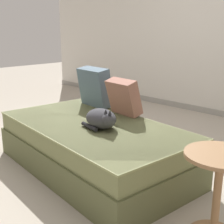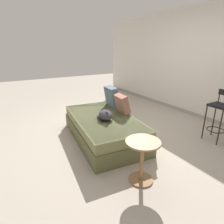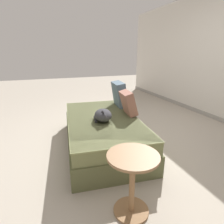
# 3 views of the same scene
# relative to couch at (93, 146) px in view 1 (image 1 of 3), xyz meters

# --- Properties ---
(ground_plane) EXTENTS (16.00, 16.00, 0.00)m
(ground_plane) POSITION_rel_couch_xyz_m (0.00, 0.40, -0.23)
(ground_plane) COLOR #A89E8E
(ground_plane) RESTS_ON ground
(wall_baseboard_trim) EXTENTS (8.00, 0.02, 0.09)m
(wall_baseboard_trim) POSITION_rel_couch_xyz_m (0.00, 2.60, -0.19)
(wall_baseboard_trim) COLOR gray
(wall_baseboard_trim) RESTS_ON ground
(couch) EXTENTS (2.01, 1.22, 0.45)m
(couch) POSITION_rel_couch_xyz_m (0.00, 0.00, 0.00)
(couch) COLOR brown
(couch) RESTS_ON ground
(throw_pillow_corner) EXTENTS (0.43, 0.25, 0.43)m
(throw_pillow_corner) POSITION_rel_couch_xyz_m (-0.48, 0.47, 0.44)
(throw_pillow_corner) COLOR #4C6070
(throw_pillow_corner) RESTS_ON couch
(throw_pillow_middle) EXTENTS (0.37, 0.25, 0.37)m
(throw_pillow_middle) POSITION_rel_couch_xyz_m (-0.00, 0.42, 0.41)
(throw_pillow_middle) COLOR #936051
(throw_pillow_middle) RESTS_ON couch
(cat) EXTENTS (0.36, 0.29, 0.20)m
(cat) POSITION_rel_couch_xyz_m (0.15, -0.04, 0.31)
(cat) COLOR #333338
(cat) RESTS_ON couch
(side_table) EXTENTS (0.44, 0.44, 0.58)m
(side_table) POSITION_rel_couch_xyz_m (1.30, -0.13, 0.15)
(side_table) COLOR olive
(side_table) RESTS_ON ground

